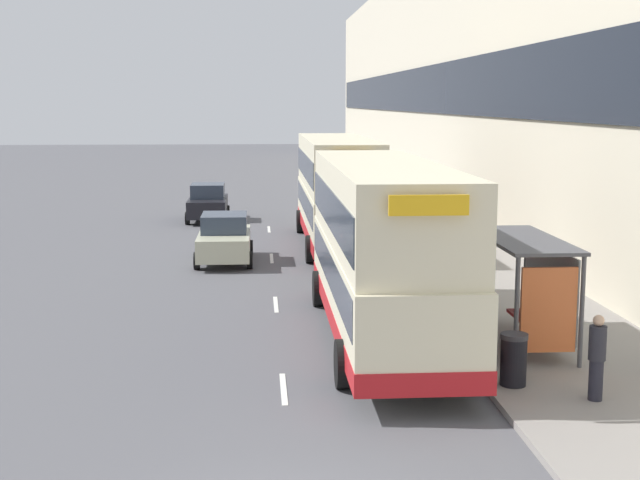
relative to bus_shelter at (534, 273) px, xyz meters
The scene contains 15 objects.
pavement 30.28m from the bus_shelter, 88.62° to the left, with size 5.00×93.00×0.14m.
terrace_facade 31.02m from the bus_shelter, 81.13° to the left, with size 3.10×93.00×14.19m.
lane_mark_1 6.47m from the bus_shelter, 158.71° to the right, with size 0.12×2.00×0.01m.
lane_mark_2 8.05m from the bus_shelter, 137.48° to the left, with size 0.12×2.00×0.01m.
lane_mark_3 14.20m from the bus_shelter, 114.21° to the left, with size 0.12×2.00×0.01m.
lane_mark_4 21.26m from the bus_shelter, 105.82° to the left, with size 0.12×2.00×0.01m.
bus_shelter is the anchor object (origin of this frame).
double_decker_bus_near 3.55m from the bus_shelter, 159.27° to the left, with size 2.85×11.31×4.30m.
double_decker_bus_ahead 15.73m from the bus_shelter, 101.51° to the left, with size 2.85×11.55×4.30m.
car_0 14.36m from the bus_shelter, 121.43° to the left, with size 2.01×4.20×1.73m.
car_1 25.15m from the bus_shelter, 110.19° to the left, with size 1.99×4.08×1.78m.
pedestrian_at_shelter 3.82m from the bus_shelter, 88.85° to the right, with size 0.33×0.33×1.65m.
pedestrian_1 4.16m from the bus_shelter, 107.45° to the left, with size 0.36×0.36×1.80m.
pedestrian_3 2.71m from the bus_shelter, 101.94° to the left, with size 0.34×0.34×1.71m.
litter_bin 3.22m from the bus_shelter, 114.13° to the right, with size 0.55×0.55×1.05m.
Camera 1 is at (-0.47, -11.19, 5.72)m, focal length 50.00 mm.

